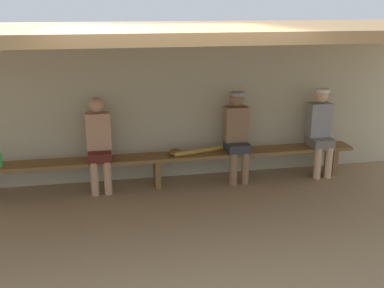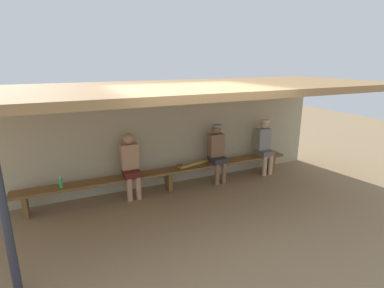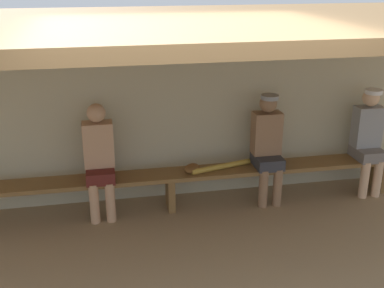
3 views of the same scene
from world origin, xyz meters
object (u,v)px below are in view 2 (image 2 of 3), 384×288
object	(u,v)px
support_post	(4,213)
player_leftmost	(217,150)
baseball_glove_worn	(180,166)
baseball_bat	(194,164)
player_middle	(131,163)
player_in_red	(264,144)
bench	(168,173)
water_bottle_blue	(61,182)

from	to	relation	value
support_post	player_leftmost	world-z (taller)	support_post
baseball_glove_worn	support_post	bearing A→B (deg)	-22.04
baseball_glove_worn	player_leftmost	bearing A→B (deg)	123.75
support_post	baseball_glove_worn	distance (m)	3.68
support_post	baseball_bat	bearing A→B (deg)	32.25
player_middle	support_post	bearing A→B (deg)	-132.15
player_middle	player_in_red	bearing A→B (deg)	0.01
player_middle	baseball_bat	size ratio (longest dim) A/B	1.70
player_middle	player_in_red	world-z (taller)	player_in_red
baseball_bat	support_post	bearing A→B (deg)	-162.30
bench	baseball_bat	distance (m)	0.63
player_leftmost	support_post	bearing A→B (deg)	-151.66
player_middle	water_bottle_blue	world-z (taller)	player_middle
baseball_bat	player_middle	bearing A→B (deg)	165.33
player_leftmost	player_middle	xyz separation A→B (m)	(-2.00, -0.00, -0.02)
support_post	player_middle	world-z (taller)	support_post
player_in_red	water_bottle_blue	xyz separation A→B (m)	(-4.65, -0.05, -0.18)
player_in_red	support_post	bearing A→B (deg)	-158.08
player_in_red	baseball_bat	bearing A→B (deg)	-179.89
bench	player_leftmost	bearing A→B (deg)	0.17
bench	baseball_glove_worn	xyz separation A→B (m)	(0.26, -0.01, 0.12)
water_bottle_blue	bench	bearing A→B (deg)	1.21
player_middle	baseball_bat	world-z (taller)	player_middle
bench	water_bottle_blue	size ratio (longest dim) A/B	27.25
player_in_red	water_bottle_blue	distance (m)	4.65
baseball_glove_worn	baseball_bat	bearing A→B (deg)	124.64
support_post	player_leftmost	distance (m)	4.45
player_middle	baseball_glove_worn	xyz separation A→B (m)	(1.07, -0.01, -0.22)
support_post	baseball_glove_worn	bearing A→B (deg)	35.12
bench	player_in_red	size ratio (longest dim) A/B	4.46
bench	water_bottle_blue	bearing A→B (deg)	-178.79
player_middle	baseball_glove_worn	world-z (taller)	player_middle
support_post	bench	size ratio (longest dim) A/B	0.37
player_leftmost	player_in_red	xyz separation A→B (m)	(1.33, 0.00, 0.00)
support_post	player_leftmost	xyz separation A→B (m)	(3.90, 2.10, -0.35)
player_leftmost	player_middle	size ratio (longest dim) A/B	1.01
support_post	baseball_bat	distance (m)	3.98
player_leftmost	baseball_bat	distance (m)	0.63
bench	water_bottle_blue	world-z (taller)	water_bottle_blue
player_in_red	bench	bearing A→B (deg)	-179.92
support_post	water_bottle_blue	bearing A→B (deg)	74.24
water_bottle_blue	baseball_glove_worn	bearing A→B (deg)	0.81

